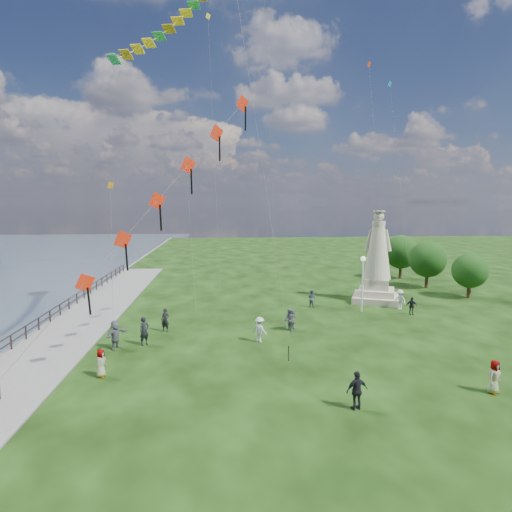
{
  "coord_description": "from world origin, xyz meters",
  "views": [
    {
      "loc": [
        -3.19,
        -20.51,
        9.11
      ],
      "look_at": [
        -1.0,
        8.0,
        5.5
      ],
      "focal_mm": 30.0,
      "sensor_mm": 36.0,
      "label": 1
    }
  ],
  "objects": [
    {
      "name": "lamppost",
      "position": [
        8.29,
        13.57,
        3.38
      ],
      "size": [
        0.43,
        0.43,
        4.69
      ],
      "color": "silver",
      "rests_on": "ground"
    },
    {
      "name": "person_9",
      "position": [
        12.03,
        12.37,
        0.73
      ],
      "size": [
        0.91,
        0.55,
        1.46
      ],
      "primitive_type": "imported",
      "rotation": [
        0.0,
        0.0,
        -0.14
      ],
      "color": "black",
      "rests_on": "ground"
    },
    {
      "name": "person_2",
      "position": [
        -0.87,
        6.49,
        0.84
      ],
      "size": [
        1.19,
        1.12,
        1.67
      ],
      "primitive_type": "imported",
      "rotation": [
        0.0,
        0.0,
        2.45
      ],
      "color": "silver",
      "rests_on": "ground"
    },
    {
      "name": "person_3",
      "position": [
        2.62,
        -3.0,
        0.88
      ],
      "size": [
        1.12,
        0.73,
        1.75
      ],
      "primitive_type": "imported",
      "rotation": [
        0.0,
        0.0,
        3.36
      ],
      "color": "black",
      "rests_on": "ground"
    },
    {
      "name": "person_6",
      "position": [
        -7.34,
        9.29,
        0.83
      ],
      "size": [
        0.7,
        0.57,
        1.67
      ],
      "primitive_type": "imported",
      "rotation": [
        0.0,
        0.0,
        -0.32
      ],
      "color": "black",
      "rests_on": "ground"
    },
    {
      "name": "person_4",
      "position": [
        9.66,
        -1.92,
        0.82
      ],
      "size": [
        0.94,
        0.83,
        1.64
      ],
      "primitive_type": "imported",
      "rotation": [
        0.0,
        0.0,
        0.53
      ],
      "color": "#595960",
      "rests_on": "ground"
    },
    {
      "name": "person_5",
      "position": [
        -9.96,
        5.83,
        0.92
      ],
      "size": [
        1.51,
        1.85,
        1.85
      ],
      "primitive_type": "imported",
      "rotation": [
        0.0,
        0.0,
        1.04
      ],
      "color": "#595960",
      "rests_on": "ground"
    },
    {
      "name": "waterfront",
      "position": [
        -15.24,
        8.99,
        -0.06
      ],
      "size": [
        200.0,
        200.0,
        1.51
      ],
      "color": "#384754",
      "rests_on": "ground"
    },
    {
      "name": "person_10",
      "position": [
        -9.64,
        1.5,
        0.75
      ],
      "size": [
        0.57,
        0.8,
        1.5
      ],
      "primitive_type": "imported",
      "rotation": [
        0.0,
        0.0,
        1.4
      ],
      "color": "#595960",
      "rests_on": "ground"
    },
    {
      "name": "person_1",
      "position": [
        1.44,
        8.62,
        0.82
      ],
      "size": [
        0.84,
        0.93,
        1.63
      ],
      "primitive_type": "imported",
      "rotation": [
        0.0,
        0.0,
        -1.0
      ],
      "color": "#595960",
      "rests_on": "ground"
    },
    {
      "name": "small_kites",
      "position": [
        1.44,
        22.74,
        17.24
      ],
      "size": [
        27.72,
        14.79,
        33.61
      ],
      "color": "teal",
      "rests_on": "ground"
    },
    {
      "name": "person_8",
      "position": [
        11.81,
        14.15,
        0.85
      ],
      "size": [
        1.08,
        1.23,
        1.7
      ],
      "primitive_type": "imported",
      "rotation": [
        0.0,
        0.0,
        -0.97
      ],
      "color": "silver",
      "rests_on": "ground"
    },
    {
      "name": "red_kite_train",
      "position": [
        -6.21,
        4.61,
        9.87
      ],
      "size": [
        12.1,
        9.35,
        15.93
      ],
      "color": "black",
      "rests_on": "ground"
    },
    {
      "name": "person_7",
      "position": [
        4.45,
        15.51,
        0.78
      ],
      "size": [
        0.87,
        0.86,
        1.56
      ],
      "primitive_type": "imported",
      "rotation": [
        0.0,
        0.0,
        2.36
      ],
      "color": "#595960",
      "rests_on": "ground"
    },
    {
      "name": "tree_row",
      "position": [
        18.57,
        23.97,
        3.06
      ],
      "size": [
        5.9,
        14.24,
        5.23
      ],
      "color": "#382314",
      "rests_on": "ground"
    },
    {
      "name": "person_11",
      "position": [
        1.65,
        9.02,
        0.76
      ],
      "size": [
        1.36,
        1.48,
        1.52
      ],
      "primitive_type": "imported",
      "rotation": [
        0.0,
        0.0,
        4.03
      ],
      "color": "#595960",
      "rests_on": "ground"
    },
    {
      "name": "person_0",
      "position": [
        -8.29,
        6.47,
        0.92
      ],
      "size": [
        0.79,
        0.78,
        1.84
      ],
      "primitive_type": "imported",
      "rotation": [
        0.0,
        0.0,
        0.75
      ],
      "color": "black",
      "rests_on": "ground"
    },
    {
      "name": "statue",
      "position": [
        10.87,
        17.25,
        3.15
      ],
      "size": [
        5.33,
        5.33,
        8.34
      ],
      "rotation": [
        0.0,
        0.0,
        -0.38
      ],
      "color": "#C0AC91",
      "rests_on": "ground"
    }
  ]
}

